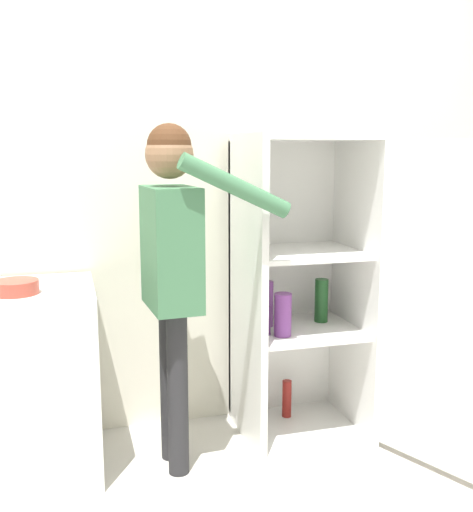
# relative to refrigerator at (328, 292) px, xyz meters

# --- Properties ---
(ground_plane) EXTENTS (12.00, 12.00, 0.00)m
(ground_plane) POSITION_rel_refrigerator_xyz_m (-0.35, -0.55, -0.79)
(ground_plane) COLOR beige
(wall_back) EXTENTS (7.00, 0.06, 2.55)m
(wall_back) POSITION_rel_refrigerator_xyz_m (-0.35, 0.43, 0.48)
(wall_back) COLOR silver
(wall_back) RESTS_ON ground_plane
(refrigerator) EXTENTS (0.94, 1.17, 1.59)m
(refrigerator) POSITION_rel_refrigerator_xyz_m (0.00, 0.00, 0.00)
(refrigerator) COLOR white
(refrigerator) RESTS_ON ground_plane
(person) EXTENTS (0.63, 0.50, 1.63)m
(person) POSITION_rel_refrigerator_xyz_m (-0.82, -0.08, 0.26)
(person) COLOR #262628
(person) RESTS_ON ground_plane
(counter) EXTENTS (0.77, 0.61, 0.89)m
(counter) POSITION_rel_refrigerator_xyz_m (-1.56, 0.07, -0.35)
(counter) COLOR white
(counter) RESTS_ON ground_plane
(bowl) EXTENTS (0.20, 0.20, 0.06)m
(bowl) POSITION_rel_refrigerator_xyz_m (-1.51, -0.04, 0.13)
(bowl) COLOR #B24738
(bowl) RESTS_ON counter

